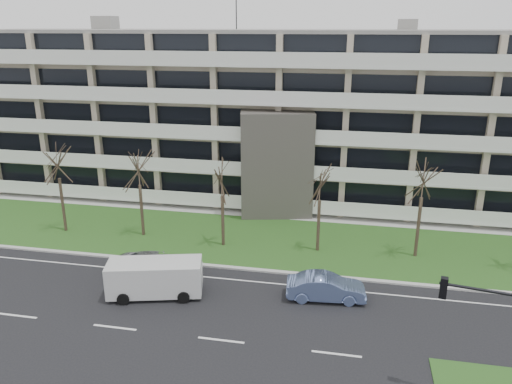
% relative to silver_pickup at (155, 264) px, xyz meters
% --- Properties ---
extents(ground, '(160.00, 160.00, 0.00)m').
position_rel_silver_pickup_xyz_m(ground, '(6.15, -6.21, -0.73)').
color(ground, black).
rests_on(ground, ground).
extents(grass_verge, '(90.00, 10.00, 0.06)m').
position_rel_silver_pickup_xyz_m(grass_verge, '(6.15, 6.79, -0.70)').
color(grass_verge, '#2C531B').
rests_on(grass_verge, ground).
extents(curb, '(90.00, 0.35, 0.12)m').
position_rel_silver_pickup_xyz_m(curb, '(6.15, 1.79, -0.67)').
color(curb, '#B2B2AD').
rests_on(curb, ground).
extents(sidewalk, '(90.00, 2.00, 0.08)m').
position_rel_silver_pickup_xyz_m(sidewalk, '(6.15, 12.29, -0.69)').
color(sidewalk, '#B2B2AD').
rests_on(sidewalk, ground).
extents(lane_edge_line, '(90.00, 0.12, 0.01)m').
position_rel_silver_pickup_xyz_m(lane_edge_line, '(6.15, 0.29, -0.73)').
color(lane_edge_line, white).
rests_on(lane_edge_line, ground).
extents(apartment_building, '(60.50, 15.10, 18.75)m').
position_rel_silver_pickup_xyz_m(apartment_building, '(6.15, 19.11, 6.88)').
color(apartment_building, tan).
rests_on(apartment_building, ground).
extents(silver_pickup, '(5.59, 3.27, 1.46)m').
position_rel_silver_pickup_xyz_m(silver_pickup, '(0.00, 0.00, 0.00)').
color(silver_pickup, '#A3A6AA').
rests_on(silver_pickup, ground).
extents(blue_sedan, '(4.85, 2.11, 1.55)m').
position_rel_silver_pickup_xyz_m(blue_sedan, '(11.25, -0.95, 0.05)').
color(blue_sedan, '#7087C3').
rests_on(blue_sedan, ground).
extents(white_van, '(5.98, 3.42, 2.19)m').
position_rel_silver_pickup_xyz_m(white_van, '(1.11, -2.44, 0.58)').
color(white_van, silver).
rests_on(white_van, ground).
extents(tree_1, '(3.94, 3.94, 7.89)m').
position_rel_silver_pickup_xyz_m(tree_1, '(-9.84, 5.53, 5.40)').
color(tree_1, '#382B21').
rests_on(tree_1, ground).
extents(tree_2, '(3.71, 3.71, 7.41)m').
position_rel_silver_pickup_xyz_m(tree_2, '(-3.38, 5.92, 5.03)').
color(tree_2, '#382B21').
rests_on(tree_2, ground).
extents(tree_3, '(3.48, 3.48, 6.97)m').
position_rel_silver_pickup_xyz_m(tree_3, '(3.25, 5.32, 4.68)').
color(tree_3, '#382B21').
rests_on(tree_3, ground).
extents(tree_4, '(3.50, 3.50, 7.00)m').
position_rel_silver_pickup_xyz_m(tree_4, '(10.25, 5.73, 4.71)').
color(tree_4, '#382B21').
rests_on(tree_4, ground).
extents(tree_5, '(3.97, 3.97, 7.93)m').
position_rel_silver_pickup_xyz_m(tree_5, '(17.16, 6.13, 5.44)').
color(tree_5, '#382B21').
rests_on(tree_5, ground).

